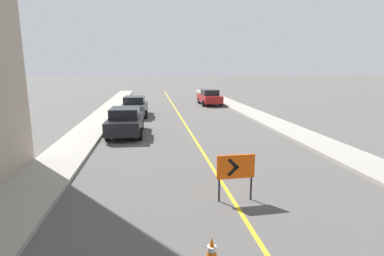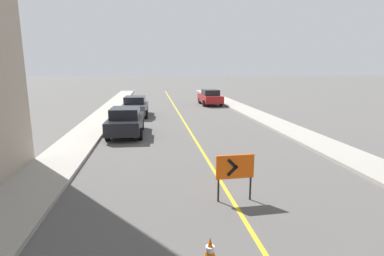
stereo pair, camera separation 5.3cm
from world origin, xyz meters
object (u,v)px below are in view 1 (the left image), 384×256
Objects in this scene: traffic_cone_fifth at (212,253)px; parked_car_curb_mid at (135,106)px; parked_car_curb_far at (209,97)px; arrow_barricade_primary at (236,169)px; parked_car_curb_near at (125,121)px.

parked_car_curb_mid is (-2.33, 18.88, 0.48)m from traffic_cone_fifth.
parked_car_curb_mid is at bearing 97.03° from traffic_cone_fifth.
parked_car_curb_mid is 1.00× the size of parked_car_curb_far.
traffic_cone_fifth is 19.03m from parked_car_curb_mid.
traffic_cone_fifth is 0.15× the size of parked_car_curb_mid.
arrow_barricade_primary is at bearing -74.65° from parked_car_curb_mid.
traffic_cone_fifth is at bearing -116.85° from arrow_barricade_primary.
parked_car_curb_far is (4.95, 25.28, 0.48)m from traffic_cone_fifth.
parked_car_curb_mid is at bearing 99.93° from arrow_barricade_primary.
parked_car_curb_mid reaches higher than arrow_barricade_primary.
parked_car_curb_near and parked_car_curb_mid have the same top height.
traffic_cone_fifth is 3.18m from arrow_barricade_primary.
parked_car_curb_far is at bearing 78.92° from traffic_cone_fifth.
arrow_barricade_primary is 16.44m from parked_car_curb_mid.
parked_car_curb_near is at bearing 109.66° from arrow_barricade_primary.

